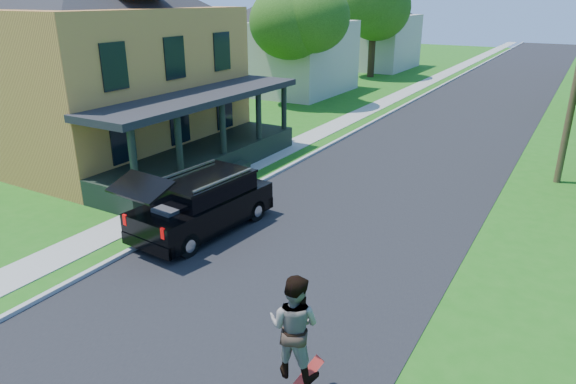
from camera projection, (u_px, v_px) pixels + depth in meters
The scene contains 12 objects.
ground at pixel (266, 280), 12.79m from camera, with size 140.00×140.00×0.00m, color #1B5E12.
street at pixel (457, 122), 28.92m from camera, with size 8.00×120.00×0.02m, color black.
curb at pixel (389, 114), 30.83m from camera, with size 0.15×120.00×0.12m, color #999994.
sidewalk at pixel (365, 112), 31.56m from camera, with size 1.30×120.00×0.03m, color #9A9A92.
front_walk at pixel (156, 161), 22.12m from camera, with size 6.50×1.20×0.03m, color #9A9A92.
main_house at pixel (88, 39), 21.92m from camera, with size 15.56×15.56×10.10m.
neighbor_house_mid at pixel (287, 33), 37.03m from camera, with size 12.78×12.78×8.30m.
neighbor_house_far at pixel (370, 23), 49.93m from camera, with size 12.78×12.78×8.30m.
black_suv at pixel (202, 204), 15.20m from camera, with size 2.23×4.99×2.26m.
skateboarder at pixel (294, 326), 8.70m from camera, with size 1.01×0.82×1.92m.
skateboard at pixel (308, 375), 9.04m from camera, with size 0.42×0.53×0.57m.
tree_left_mid at pixel (302, 13), 32.01m from camera, with size 6.30×6.41×8.56m.
Camera 1 is at (6.11, -9.36, 6.61)m, focal length 32.00 mm.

